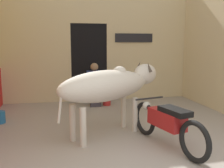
% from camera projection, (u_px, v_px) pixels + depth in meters
% --- Properties ---
extents(wall_back_with_doorway, '(5.56, 0.93, 3.70)m').
position_uv_depth(wall_back_with_doorway, '(94.00, 47.00, 7.99)').
color(wall_back_with_doorway, beige).
rests_on(wall_back_with_doorway, ground_plane).
extents(cow, '(2.28, 1.52, 1.36)m').
position_uv_depth(cow, '(111.00, 85.00, 4.89)').
color(cow, beige).
rests_on(cow, ground_plane).
extents(motorcycle_near, '(0.69, 1.90, 0.75)m').
position_uv_depth(motorcycle_near, '(167.00, 122.00, 4.36)').
color(motorcycle_near, black).
rests_on(motorcycle_near, ground_plane).
extents(shopkeeper_seated, '(0.42, 0.34, 1.19)m').
position_uv_depth(shopkeeper_seated, '(95.00, 83.00, 7.23)').
color(shopkeeper_seated, '#3D3842').
rests_on(shopkeeper_seated, ground_plane).
extents(plastic_stool, '(0.32, 0.32, 0.44)m').
position_uv_depth(plastic_stool, '(107.00, 97.00, 7.34)').
color(plastic_stool, red).
rests_on(plastic_stool, ground_plane).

